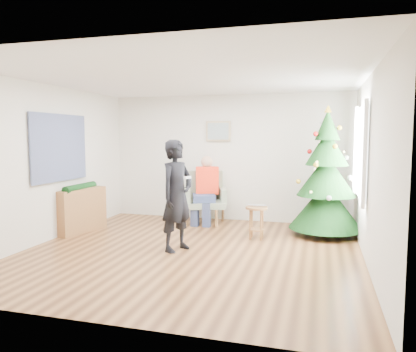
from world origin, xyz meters
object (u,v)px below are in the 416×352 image
(christmas_tree, at_px, (326,177))
(standing_man, at_px, (177,195))
(stool, at_px, (256,222))
(armchair, at_px, (205,204))
(console, at_px, (81,210))

(christmas_tree, xyz_separation_m, standing_man, (-2.19, -1.61, -0.18))
(christmas_tree, height_order, stool, christmas_tree)
(standing_man, bearing_deg, stool, -24.60)
(armchair, relative_size, standing_man, 0.61)
(christmas_tree, height_order, armchair, christmas_tree)
(armchair, xyz_separation_m, console, (-1.96, -1.39, 0.01))
(christmas_tree, relative_size, console, 2.29)
(stool, height_order, console, console)
(standing_man, relative_size, console, 1.70)
(christmas_tree, height_order, standing_man, christmas_tree)
(christmas_tree, xyz_separation_m, armchair, (-2.34, 0.44, -0.64))
(console, bearing_deg, stool, 20.31)
(christmas_tree, distance_m, console, 4.44)
(armchair, bearing_deg, console, -163.82)
(christmas_tree, distance_m, stool, 1.48)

